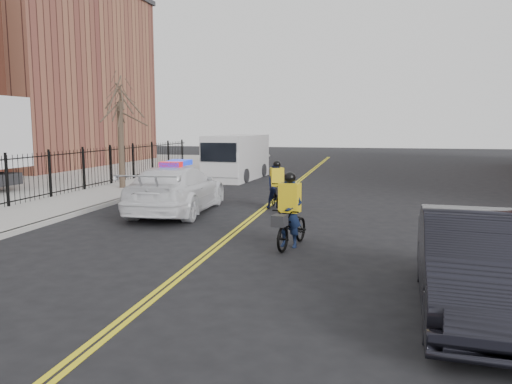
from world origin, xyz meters
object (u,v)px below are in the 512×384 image
object	(u,v)px
dark_sedan	(478,264)
cyclist_far	(277,190)
cyclist_near	(289,221)
cargo_van	(236,158)
police_cruiser	(177,189)

from	to	relation	value
dark_sedan	cyclist_far	distance (m)	10.75
cyclist_near	cargo_van	bearing A→B (deg)	121.23
police_cruiser	cyclist_near	world-z (taller)	cyclist_near
cyclist_near	cyclist_far	world-z (taller)	cyclist_near
cyclist_near	police_cruiser	bearing A→B (deg)	150.24
police_cruiser	cyclist_far	world-z (taller)	police_cruiser
police_cruiser	dark_sedan	xyz separation A→B (m)	(8.30, -7.92, -0.02)
cargo_van	police_cruiser	bearing A→B (deg)	-81.69
police_cruiser	cyclist_near	bearing A→B (deg)	135.67
dark_sedan	cargo_van	size ratio (longest dim) A/B	0.82
dark_sedan	cargo_van	world-z (taller)	cargo_van
cyclist_near	cyclist_far	bearing A→B (deg)	114.95
cargo_van	cyclist_far	distance (m)	10.54
police_cruiser	cargo_van	bearing A→B (deg)	-88.73
cargo_van	cyclist_near	bearing A→B (deg)	-66.31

